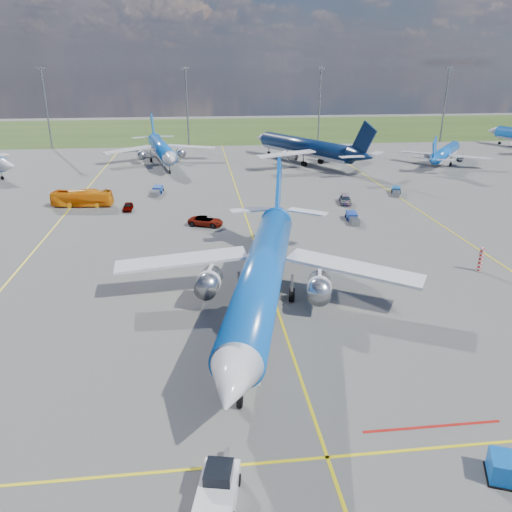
{
  "coord_description": "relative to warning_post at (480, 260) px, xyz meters",
  "views": [
    {
      "loc": [
        -7.49,
        -44.51,
        23.72
      ],
      "look_at": [
        -1.61,
        5.93,
        4.0
      ],
      "focal_mm": 35.0,
      "sensor_mm": 36.0,
      "label": 1
    }
  ],
  "objects": [
    {
      "name": "bg_jet_ne",
      "position": [
        28.09,
        66.55,
        -1.5
      ],
      "size": [
        37.9,
        39.26,
        8.18
      ],
      "primitive_type": null,
      "rotation": [
        0.0,
        0.0,
        2.49
      ],
      "color": "blue",
      "rests_on": "ground"
    },
    {
      "name": "warning_post",
      "position": [
        0.0,
        0.0,
        0.0
      ],
      "size": [
        0.5,
        0.5,
        3.0
      ],
      "primitive_type": "cylinder",
      "color": "red",
      "rests_on": "ground"
    },
    {
      "name": "taxiway_lines",
      "position": [
        -25.83,
        19.7,
        -1.49
      ],
      "size": [
        60.25,
        160.0,
        0.02
      ],
      "color": "yellow",
      "rests_on": "ground"
    },
    {
      "name": "main_airliner",
      "position": [
        -27.58,
        -7.48,
        -1.5
      ],
      "size": [
        44.57,
        52.61,
        11.97
      ],
      "primitive_type": null,
      "rotation": [
        0.0,
        0.0,
        -0.24
      ],
      "color": "blue",
      "rests_on": "ground"
    },
    {
      "name": "service_car_b",
      "position": [
        -32.65,
        22.04,
        -0.75
      ],
      "size": [
        5.96,
        4.31,
        1.51
      ],
      "primitive_type": "imported",
      "rotation": [
        0.0,
        0.0,
        1.2
      ],
      "color": "#999999",
      "rests_on": "ground"
    },
    {
      "name": "baggage_tug_e",
      "position": [
        4.34,
        37.96,
        -0.95
      ],
      "size": [
        3.2,
        5.43,
        1.18
      ],
      "rotation": [
        0.0,
        0.0,
        -0.37
      ],
      "color": "#17508A",
      "rests_on": "ground"
    },
    {
      "name": "baggage_tug_w",
      "position": [
        -9.27,
        21.74,
        -0.94
      ],
      "size": [
        2.08,
        5.46,
        1.19
      ],
      "rotation": [
        0.0,
        0.0,
        -0.13
      ],
      "color": "#193A99",
      "rests_on": "ground"
    },
    {
      "name": "ground",
      "position": [
        -26.0,
        -8.0,
        -1.5
      ],
      "size": [
        400.0,
        400.0,
        0.0
      ],
      "primitive_type": "plane",
      "color": "#575755",
      "rests_on": "ground"
    },
    {
      "name": "floodlight_masts",
      "position": [
        -16.0,
        102.0,
        11.06
      ],
      "size": [
        202.2,
        0.5,
        22.7
      ],
      "color": "slate",
      "rests_on": "ground"
    },
    {
      "name": "uld_container",
      "position": [
        -15.87,
        -30.85,
        -0.73
      ],
      "size": [
        2.14,
        2.35,
        1.53
      ],
      "primitive_type": "cube",
      "rotation": [
        0.0,
        0.0,
        -0.39
      ],
      "color": "#0C53B2",
      "rests_on": "ground"
    },
    {
      "name": "bg_jet_n",
      "position": [
        -6.69,
        71.44,
        -1.5
      ],
      "size": [
        51.68,
        55.85,
        11.76
      ],
      "primitive_type": null,
      "rotation": [
        0.0,
        0.0,
        3.65
      ],
      "color": "#071B40",
      "rests_on": "ground"
    },
    {
      "name": "grass_strip",
      "position": [
        -26.0,
        142.0,
        -1.5
      ],
      "size": [
        400.0,
        80.0,
        0.01
      ],
      "primitive_type": "cube",
      "color": "#2D4719",
      "rests_on": "ground"
    },
    {
      "name": "service_car_a",
      "position": [
        -45.78,
        32.37,
        -0.85
      ],
      "size": [
        1.58,
        3.82,
        1.29
      ],
      "primitive_type": "imported",
      "rotation": [
        0.0,
        0.0,
        -0.01
      ],
      "color": "#999999",
      "rests_on": "ground"
    },
    {
      "name": "service_car_c",
      "position": [
        -7.4,
        32.2,
        -0.79
      ],
      "size": [
        2.79,
        5.16,
        1.42
      ],
      "primitive_type": "imported",
      "rotation": [
        0.0,
        0.0,
        -0.17
      ],
      "color": "#999999",
      "rests_on": "ground"
    },
    {
      "name": "bg_jet_nnw",
      "position": [
        -42.45,
        75.37,
        -1.5
      ],
      "size": [
        37.4,
        44.98,
        10.48
      ],
      "primitive_type": null,
      "rotation": [
        0.0,
        0.0,
        0.19
      ],
      "color": "blue",
      "rests_on": "ground"
    },
    {
      "name": "baggage_tug_c",
      "position": [
        -41.61,
        43.55,
        -0.91
      ],
      "size": [
        2.14,
        5.72,
        1.25
      ],
      "rotation": [
        0.0,
        0.0,
        -0.12
      ],
      "color": "#1A409F",
      "rests_on": "ground"
    },
    {
      "name": "pushback_tug",
      "position": [
        -33.14,
        -30.53,
        -0.71
      ],
      "size": [
        2.98,
        5.91,
        1.96
      ],
      "rotation": [
        0.0,
        0.0,
        -0.21
      ],
      "color": "silver",
      "rests_on": "ground"
    },
    {
      "name": "apron_bus",
      "position": [
        -54.04,
        35.93,
        -0.04
      ],
      "size": [
        10.71,
        3.46,
        2.93
      ],
      "primitive_type": "imported",
      "rotation": [
        0.0,
        0.0,
        1.47
      ],
      "color": "orange",
      "rests_on": "ground"
    }
  ]
}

